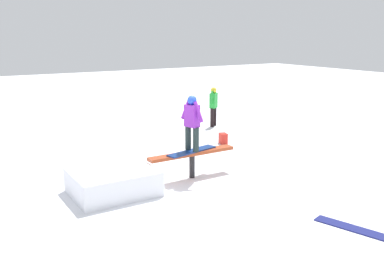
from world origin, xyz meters
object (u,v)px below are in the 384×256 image
(rail_feature, at_px, (192,156))
(bystander_green, at_px, (213,104))
(backpack_on_snow, at_px, (223,138))
(loose_snowboard_navy, at_px, (354,229))
(main_rider_on_rail, at_px, (192,124))

(rail_feature, distance_m, bystander_green, 6.09)
(backpack_on_snow, bearing_deg, loose_snowboard_navy, 2.49)
(loose_snowboard_navy, bearing_deg, rail_feature, -2.69)
(main_rider_on_rail, xyz_separation_m, backpack_on_snow, (2.62, 2.34, -1.20))
(rail_feature, relative_size, loose_snowboard_navy, 1.61)
(bystander_green, xyz_separation_m, loose_snowboard_navy, (-2.79, -8.74, -0.84))
(main_rider_on_rail, distance_m, loose_snowboard_navy, 4.37)
(main_rider_on_rail, height_order, loose_snowboard_navy, main_rider_on_rail)
(rail_feature, height_order, backpack_on_snow, rail_feature)
(main_rider_on_rail, relative_size, backpack_on_snow, 4.30)
(rail_feature, bearing_deg, bystander_green, 50.49)
(rail_feature, relative_size, bystander_green, 1.55)
(main_rider_on_rail, bearing_deg, bystander_green, 37.90)
(rail_feature, height_order, main_rider_on_rail, main_rider_on_rail)
(bystander_green, bearing_deg, backpack_on_snow, -153.50)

